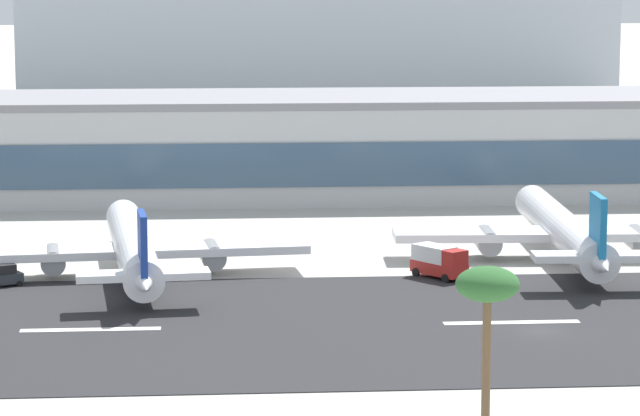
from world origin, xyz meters
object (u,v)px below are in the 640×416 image
at_px(distant_hotel_block, 317,3).
at_px(palm_tree_3, 487,292).
at_px(airliner_blue_tail_gate_1, 565,232).
at_px(service_box_truck_0, 439,261).
at_px(service_baggage_tug_1, 5,276).
at_px(airliner_navy_tail_gate_0, 133,249).
at_px(terminal_building, 315,145).

distance_m(distant_hotel_block, palm_tree_3, 263.33).
height_order(distant_hotel_block, airliner_blue_tail_gate_1, distant_hotel_block).
distance_m(airliner_blue_tail_gate_1, service_box_truck_0, 17.17).
bearing_deg(distant_hotel_block, service_baggage_tug_1, -102.35).
height_order(airliner_navy_tail_gate_0, airliner_blue_tail_gate_1, airliner_blue_tail_gate_1).
relative_size(airliner_navy_tail_gate_0, airliner_blue_tail_gate_1, 0.96).
bearing_deg(airliner_blue_tail_gate_1, terminal_building, 27.15).
height_order(terminal_building, airliner_blue_tail_gate_1, terminal_building).
height_order(service_baggage_tug_1, palm_tree_3, palm_tree_3).
xyz_separation_m(airliner_navy_tail_gate_0, service_baggage_tug_1, (-12.25, -3.77, -1.83)).
bearing_deg(service_box_truck_0, distant_hotel_block, 143.61).
distance_m(terminal_building, service_box_truck_0, 59.71).
height_order(terminal_building, service_box_truck_0, terminal_building).
xyz_separation_m(service_box_truck_0, service_baggage_tug_1, (-42.72, -0.88, -0.74)).
bearing_deg(service_box_truck_0, airliner_navy_tail_gate_0, -131.07).
height_order(airliner_navy_tail_gate_0, palm_tree_3, palm_tree_3).
distance_m(service_box_truck_0, palm_tree_3, 57.73).
relative_size(airliner_blue_tail_gate_1, service_baggage_tug_1, 12.58).
height_order(airliner_navy_tail_gate_0, service_box_truck_0, airliner_navy_tail_gate_0).
distance_m(distant_hotel_block, airliner_blue_tail_gate_1, 198.75).
xyz_separation_m(airliner_navy_tail_gate_0, palm_tree_3, (24.85, -59.65, 7.79)).
xyz_separation_m(terminal_building, distant_hotel_block, (10.88, 147.26, 15.58)).
relative_size(airliner_blue_tail_gate_1, palm_tree_3, 3.67).
height_order(distant_hotel_block, service_box_truck_0, distant_hotel_block).
xyz_separation_m(terminal_building, service_baggage_tug_1, (-34.47, -59.80, -5.75)).
bearing_deg(distant_hotel_block, airliner_blue_tail_gate_1, -86.50).
xyz_separation_m(airliner_navy_tail_gate_0, service_box_truck_0, (30.47, -2.89, -1.08)).
distance_m(airliner_navy_tail_gate_0, palm_tree_3, 65.09).
bearing_deg(service_box_truck_0, palm_tree_3, -41.31).
bearing_deg(service_baggage_tug_1, terminal_building, 33.73).
xyz_separation_m(distant_hotel_block, service_box_truck_0, (-2.63, -206.18, -20.58)).
bearing_deg(airliner_navy_tail_gate_0, service_box_truck_0, -101.02).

